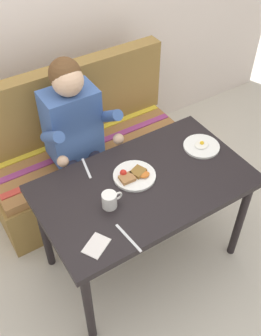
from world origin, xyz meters
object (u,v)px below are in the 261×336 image
at_px(person, 77,132).
at_px(coffee_mug, 110,200).
at_px(couch, 86,157).
at_px(knife, 128,238).
at_px(fork, 86,168).
at_px(table, 145,193).
at_px(napkin, 96,246).
at_px(plate_eggs, 201,146).
at_px(plate_breakfast, 134,175).

relative_size(person, coffee_mug, 10.27).
relative_size(couch, knife, 7.20).
relative_size(couch, coffee_mug, 12.20).
bearing_deg(couch, fork, -114.31).
height_order(table, fork, fork).
xyz_separation_m(napkin, knife, (0.15, -0.04, -0.00)).
relative_size(coffee_mug, knife, 0.59).
bearing_deg(plate_eggs, plate_breakfast, 179.58).
bearing_deg(couch, table, -90.00).
height_order(plate_breakfast, knife, plate_breakfast).
distance_m(table, knife, 0.39).
distance_m(person, plate_breakfast, 0.53).
relative_size(plate_eggs, fork, 1.29).
height_order(person, fork, person).
xyz_separation_m(couch, person, (-0.12, -0.17, 0.41)).
distance_m(plate_eggs, coffee_mug, 0.71).
bearing_deg(fork, table, -39.10).
height_order(table, coffee_mug, coffee_mug).
bearing_deg(plate_breakfast, fork, 133.72).
bearing_deg(table, person, 101.59).
relative_size(person, fork, 7.13).
distance_m(person, knife, 0.87).
height_order(plate_breakfast, coffee_mug, coffee_mug).
xyz_separation_m(plate_eggs, knife, (-0.73, -0.33, -0.01)).
distance_m(person, coffee_mug, 0.64).
bearing_deg(plate_breakfast, couch, 87.74).
bearing_deg(napkin, knife, -15.62).
height_order(person, plate_breakfast, person).
relative_size(table, plate_breakfast, 4.97).
height_order(couch, fork, couch).
bearing_deg(coffee_mug, knife, -97.18).
distance_m(fork, knife, 0.54).
height_order(couch, napkin, couch).
xyz_separation_m(table, knife, (-0.28, -0.27, 0.08)).
relative_size(person, napkin, 9.32).
height_order(plate_breakfast, plate_eggs, plate_breakfast).
height_order(napkin, knife, napkin).
bearing_deg(table, fork, 129.20).
distance_m(table, person, 0.61).
height_order(table, plate_eggs, plate_eggs).
relative_size(napkin, knife, 0.65).
distance_m(plate_eggs, knife, 0.80).
distance_m(napkin, knife, 0.16).
bearing_deg(coffee_mug, table, 9.41).
bearing_deg(plate_breakfast, knife, -126.43).
bearing_deg(plate_eggs, coffee_mug, -171.42).
relative_size(fork, knife, 0.85).
relative_size(plate_eggs, coffee_mug, 1.86).
relative_size(plate_eggs, knife, 1.10).
xyz_separation_m(person, plate_eggs, (0.58, -0.52, -0.00)).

